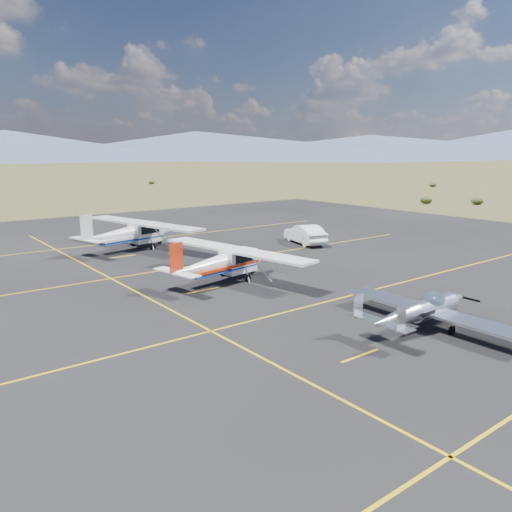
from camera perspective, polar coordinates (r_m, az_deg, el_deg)
name	(u,v)px	position (r m, az deg, el deg)	size (l,w,h in m)	color
ground	(345,315)	(23.37, 10.17, -6.70)	(1600.00, 1600.00, 0.00)	#383D1C
apron	(253,284)	(28.33, -0.31, -3.18)	(72.00, 72.00, 0.02)	black
aircraft_low_wing	(423,310)	(22.13, 18.57, -5.85)	(5.95, 8.33, 1.82)	silver
aircraft_cessna	(223,261)	(28.43, -3.85, -0.62)	(6.71, 10.87, 2.74)	white
aircraft_plain	(130,232)	(38.78, -14.16, 2.63)	(7.80, 11.97, 3.03)	silver
sedan	(305,234)	(40.47, 5.62, 2.51)	(1.64, 4.71, 1.55)	white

